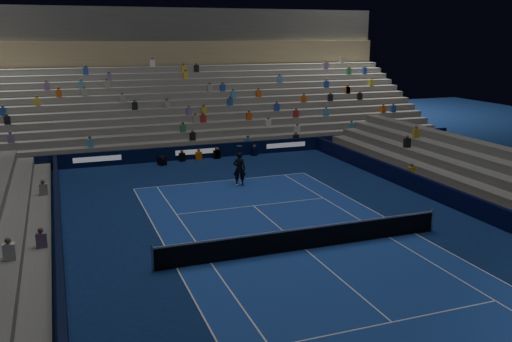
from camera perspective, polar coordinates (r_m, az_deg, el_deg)
The scene contains 9 objects.
ground at distance 23.31m, azimuth 5.15°, elevation -8.16°, with size 90.00×90.00×0.00m, color navy.
court_surface at distance 23.31m, azimuth 5.15°, elevation -8.14°, with size 10.97×23.77×0.01m, color #1B3F99.
sponsor_barrier_far at distance 39.97m, azimuth -6.20°, elevation 2.00°, with size 44.00×0.25×1.00m, color black.
sponsor_barrier_east at distance 28.47m, azimuth 23.17°, elevation -4.05°, with size 0.25×37.00×1.00m, color black.
sponsor_barrier_west at distance 21.16m, azimuth -19.73°, elevation -9.89°, with size 0.25×37.00×1.00m, color black.
grandstand_main at distance 48.58m, azimuth -9.02°, elevation 7.48°, with size 44.00×15.20×11.20m.
tennis_net at distance 23.13m, azimuth 5.17°, elevation -7.00°, with size 12.90×0.10×1.10m.
tennis_player at distance 32.52m, azimuth -1.74°, elevation 0.22°, with size 0.74×0.49×2.04m, color black.
broadcast_camera at distance 38.34m, azimuth -9.77°, elevation 1.07°, with size 0.64×0.98×0.60m.
Camera 1 is at (-9.36, -19.46, 8.79)m, focal length 38.34 mm.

